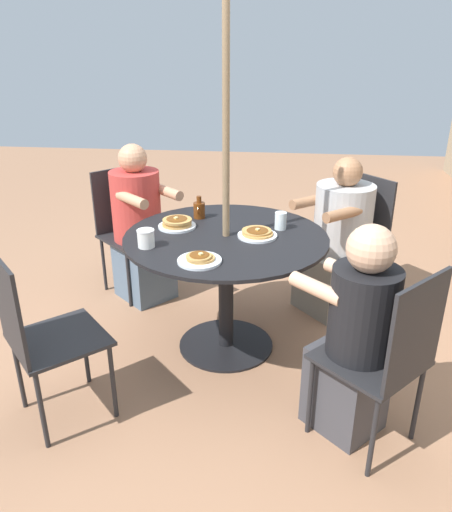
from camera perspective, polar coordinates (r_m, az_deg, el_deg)
ground_plane at (r=3.24m, az=0.00°, el=-10.15°), size 12.00×12.00×0.00m
patio_table at (r=2.96m, az=0.00°, el=-0.60°), size 1.19×1.19×0.75m
umbrella_pole at (r=2.81m, az=0.00°, el=7.60°), size 0.04×0.04×2.06m
patio_chair_north at (r=3.67m, az=14.67°, el=2.45°), size 0.59×0.59×0.93m
diner_north at (r=3.56m, az=12.64°, el=1.32°), size 0.60×0.61×1.10m
patio_chair_east at (r=3.83m, az=-11.26°, el=3.62°), size 0.59×0.59×0.93m
diner_east at (r=3.69m, az=-9.82°, el=2.88°), size 0.57×0.58×1.15m
patio_chair_south at (r=2.56m, az=-20.65°, el=-8.01°), size 0.59×0.59×0.93m
patio_chair_west at (r=2.35m, az=18.05°, el=-10.54°), size 0.59×0.59×0.93m
diner_west at (r=2.44m, az=14.53°, el=-9.33°), size 0.52×0.53×1.09m
pancake_plate_a at (r=2.54m, az=-3.04°, el=-0.37°), size 0.23×0.23×0.05m
pancake_plate_b at (r=3.03m, az=-5.60°, el=3.72°), size 0.23×0.23×0.07m
pancake_plate_c at (r=2.88m, az=3.59°, el=2.57°), size 0.23×0.23×0.05m
syrup_bottle at (r=3.17m, az=-3.08°, el=5.32°), size 0.09×0.07×0.14m
coffee_cup at (r=2.75m, az=-9.14°, el=2.00°), size 0.10×0.10×0.10m
drinking_glass_a at (r=3.00m, az=6.26°, el=4.03°), size 0.07×0.07×0.10m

